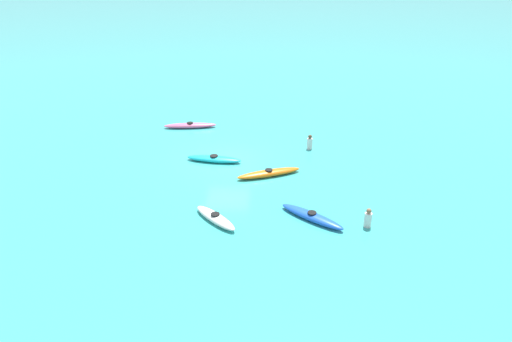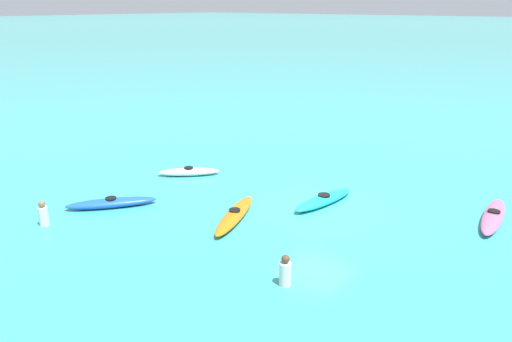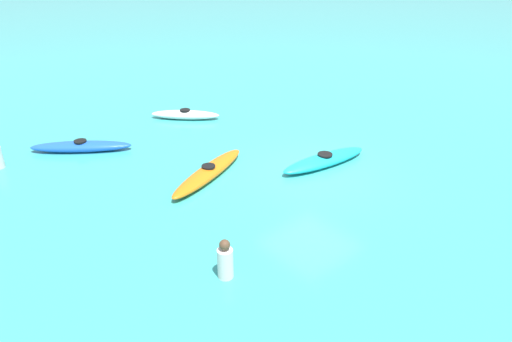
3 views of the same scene
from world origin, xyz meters
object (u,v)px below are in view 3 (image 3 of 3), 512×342
Objects in this scene: kayak_white at (185,115)px; kayak_orange at (209,172)px; kayak_blue at (81,146)px; person_by_kayaks at (225,261)px; kayak_cyan at (325,160)px.

kayak_white is 0.66× the size of kayak_orange.
kayak_orange is at bearing -153.81° from kayak_blue.
kayak_white is 4.22m from kayak_blue.
person_by_kayaks is at bearing 152.18° from kayak_white.
kayak_blue is at bearing 95.40° from kayak_white.
kayak_cyan is at bearing -117.21° from kayak_orange.
kayak_orange is (-4.58, 2.14, -0.00)m from kayak_white.
kayak_orange is 4.44m from person_by_kayaks.
person_by_kayaks reaches higher than kayak_white.
kayak_cyan is at bearing -138.15° from kayak_blue.
kayak_orange is 3.89× the size of person_by_kayaks.
kayak_white and kayak_orange have the same top height.
kayak_white is at bearing 9.04° from kayak_cyan.
person_by_kayaks reaches higher than kayak_blue.
kayak_blue is (4.18, 2.05, 0.00)m from kayak_orange.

